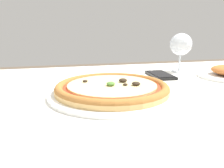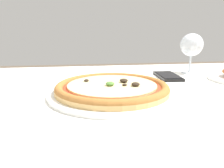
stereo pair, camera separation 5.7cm
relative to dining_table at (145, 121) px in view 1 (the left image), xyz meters
The scene contains 4 objects.
dining_table is the anchor object (origin of this frame).
pizza_plate 0.14m from the dining_table, behind, with size 0.33×0.33×0.04m.
wine_glass_far_left 0.41m from the dining_table, 46.06° to the left, with size 0.09×0.09×0.15m.
cell_phone 0.25m from the dining_table, 55.36° to the left, with size 0.08×0.15×0.01m.
Camera 1 is at (-0.23, -0.53, 0.87)m, focal length 35.00 mm.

